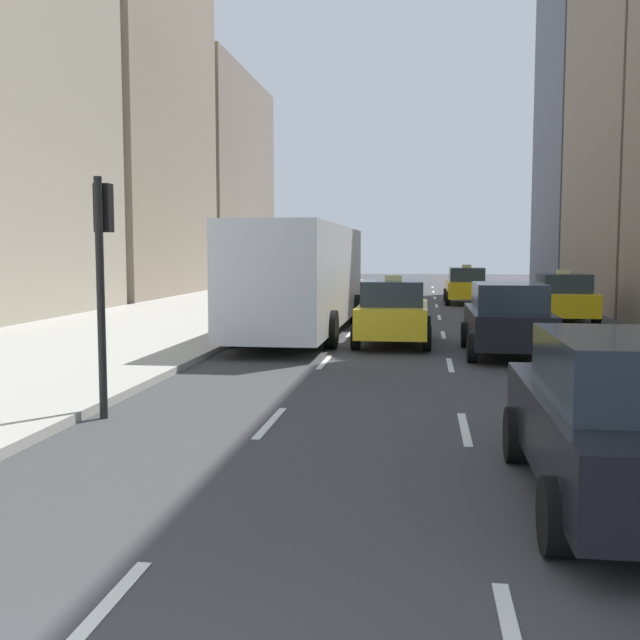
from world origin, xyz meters
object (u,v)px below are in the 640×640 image
sedan_black_near (507,319)px  traffic_light_pole (102,258)px  sedan_silver_behind (629,419)px  city_bus (303,275)px  taxi_second (466,285)px  taxi_third (393,312)px  taxi_lead (562,298)px

sedan_black_near → traffic_light_pole: 10.36m
sedan_black_near → sedan_silver_behind: 10.81m
city_bus → traffic_light_pole: 11.70m
taxi_second → sedan_black_near: 17.93m
city_bus → sedan_black_near: bearing=-34.9°
taxi_third → sedan_silver_behind: taxi_third is taller
sedan_black_near → sedan_silver_behind: (0.00, -10.81, -0.01)m
taxi_second → taxi_third: (-2.80, -16.11, 0.00)m
taxi_lead → sedan_silver_behind: taxi_lead is taller
taxi_lead → sedan_black_near: bearing=-107.7°
taxi_third → taxi_second: bearing=80.1°
city_bus → traffic_light_pole: size_ratio=3.22×
taxi_third → traffic_light_pole: bearing=-112.5°
taxi_lead → taxi_second: same height
taxi_third → city_bus: bearing=143.2°
traffic_light_pole → sedan_silver_behind: bearing=-24.7°
sedan_silver_behind → taxi_lead: bearing=81.9°
sedan_black_near → traffic_light_pole: size_ratio=1.23×
taxi_second → taxi_third: same height
taxi_second → taxi_third: size_ratio=1.00×
taxi_second → city_bus: 15.12m
sedan_black_near → city_bus: (-5.61, 3.92, 0.90)m
sedan_silver_behind → traffic_light_pole: size_ratio=1.25×
taxi_second → city_bus: bearing=-111.8°
taxi_third → city_bus: 3.63m
city_bus → taxi_third: bearing=-36.8°
taxi_second → sedan_black_near: bearing=-90.0°
taxi_second → sedan_silver_behind: bearing=-90.0°
sedan_black_near → city_bus: size_ratio=0.38×
taxi_lead → sedan_silver_behind: bearing=-98.1°
city_bus → traffic_light_pole: (-1.14, -11.63, 0.62)m
taxi_third → sedan_black_near: 3.34m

